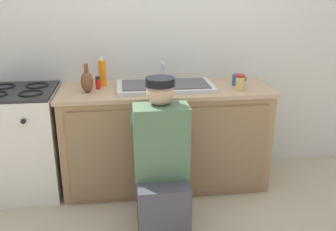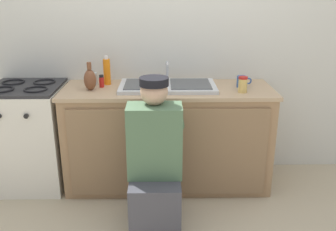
# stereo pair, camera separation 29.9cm
# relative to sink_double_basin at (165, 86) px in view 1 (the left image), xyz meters

# --- Properties ---
(ground_plane) EXTENTS (12.00, 12.00, 0.00)m
(ground_plane) POSITION_rel_sink_double_basin_xyz_m (0.00, -0.30, -0.89)
(ground_plane) COLOR tan
(back_wall) EXTENTS (6.00, 0.10, 2.50)m
(back_wall) POSITION_rel_sink_double_basin_xyz_m (0.00, 0.35, 0.36)
(back_wall) COLOR silver
(back_wall) RESTS_ON ground_plane
(counter_cabinet) EXTENTS (1.72, 0.62, 0.84)m
(counter_cabinet) POSITION_rel_sink_double_basin_xyz_m (0.00, -0.01, -0.47)
(counter_cabinet) COLOR #997551
(counter_cabinet) RESTS_ON ground_plane
(countertop) EXTENTS (1.76, 0.62, 0.03)m
(countertop) POSITION_rel_sink_double_basin_xyz_m (0.00, -0.00, -0.03)
(countertop) COLOR tan
(countertop) RESTS_ON counter_cabinet
(sink_double_basin) EXTENTS (0.80, 0.44, 0.19)m
(sink_double_basin) POSITION_rel_sink_double_basin_xyz_m (0.00, 0.00, 0.00)
(sink_double_basin) COLOR silver
(sink_double_basin) RESTS_ON countertop
(stove_range) EXTENTS (0.59, 0.62, 0.91)m
(stove_range) POSITION_rel_sink_double_basin_xyz_m (-1.19, -0.00, -0.44)
(stove_range) COLOR silver
(stove_range) RESTS_ON ground_plane
(plumber_person) EXTENTS (0.42, 0.61, 1.10)m
(plumber_person) POSITION_rel_sink_double_basin_xyz_m (-0.10, -0.64, -0.43)
(plumber_person) COLOR #3F3F47
(plumber_person) RESTS_ON ground_plane
(spice_bottle_red) EXTENTS (0.04, 0.04, 0.10)m
(spice_bottle_red) POSITION_rel_sink_double_basin_xyz_m (-0.55, 0.03, 0.03)
(spice_bottle_red) COLOR red
(spice_bottle_red) RESTS_ON countertop
(coffee_mug) EXTENTS (0.13, 0.08, 0.09)m
(coffee_mug) POSITION_rel_sink_double_basin_xyz_m (0.62, 0.02, 0.03)
(coffee_mug) COLOR #335699
(coffee_mug) RESTS_ON countertop
(water_glass) EXTENTS (0.06, 0.06, 0.10)m
(water_glass) POSITION_rel_sink_double_basin_xyz_m (-0.63, 0.13, 0.03)
(water_glass) COLOR #ADC6CC
(water_glass) RESTS_ON countertop
(vase_decorative) EXTENTS (0.10, 0.10, 0.23)m
(vase_decorative) POSITION_rel_sink_double_basin_xyz_m (-0.63, -0.06, 0.07)
(vase_decorative) COLOR brown
(vase_decorative) RESTS_ON countertop
(condiment_jar) EXTENTS (0.07, 0.07, 0.13)m
(condiment_jar) POSITION_rel_sink_double_basin_xyz_m (0.60, -0.15, 0.05)
(condiment_jar) COLOR #DBB760
(condiment_jar) RESTS_ON countertop
(soap_bottle_orange) EXTENTS (0.06, 0.06, 0.25)m
(soap_bottle_orange) POSITION_rel_sink_double_basin_xyz_m (-0.52, 0.13, 0.09)
(soap_bottle_orange) COLOR orange
(soap_bottle_orange) RESTS_ON countertop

